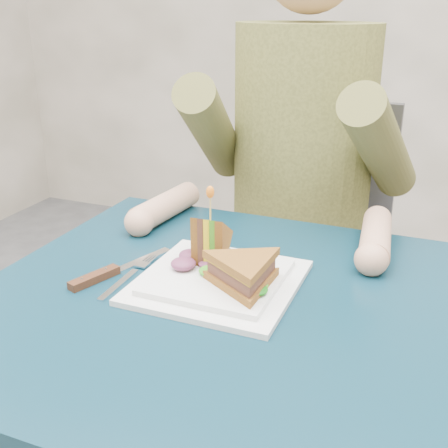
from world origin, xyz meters
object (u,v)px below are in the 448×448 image
at_px(sandwich_flat, 244,272).
at_px(sandwich_upright, 211,242).
at_px(fork, 127,277).
at_px(table, 208,336).
at_px(diner, 302,120).
at_px(plate, 218,280).
at_px(knife, 104,274).
at_px(chair, 305,247).

height_order(sandwich_flat, sandwich_upright, sandwich_upright).
bearing_deg(fork, table, 0.32).
bearing_deg(table, diner, 90.00).
bearing_deg(sandwich_upright, table, -69.66).
bearing_deg(plate, knife, -165.49).
bearing_deg(sandwich_upright, chair, 86.99).
bearing_deg(sandwich_flat, knife, -174.25).
distance_m(chair, diner, 0.39).
bearing_deg(fork, sandwich_upright, 34.85).
bearing_deg(plate, fork, -165.82).
xyz_separation_m(plate, sandwich_flat, (0.06, -0.02, 0.04)).
xyz_separation_m(chair, knife, (-0.19, -0.68, 0.20)).
bearing_deg(fork, chair, 77.26).
relative_size(chair, fork, 5.19).
height_order(chair, sandwich_flat, chair).
xyz_separation_m(table, diner, (-0.00, 0.55, 0.26)).
bearing_deg(sandwich_flat, sandwich_upright, 141.51).
xyz_separation_m(plate, knife, (-0.19, -0.05, -0.00)).
bearing_deg(table, sandwich_upright, 110.34).
xyz_separation_m(table, sandwich_upright, (-0.03, 0.08, 0.13)).
xyz_separation_m(chair, fork, (-0.15, -0.67, 0.19)).
relative_size(table, knife, 3.48).
bearing_deg(knife, chair, 74.31).
height_order(chair, sandwich_upright, chair).
xyz_separation_m(sandwich_upright, knife, (-0.16, -0.09, -0.05)).
distance_m(chair, sandwich_upright, 0.63).
bearing_deg(diner, plate, -89.74).
xyz_separation_m(table, knife, (-0.19, -0.01, 0.09)).
xyz_separation_m(diner, sandwich_upright, (-0.03, -0.47, -0.13)).
bearing_deg(sandwich_flat, plate, 155.56).
xyz_separation_m(chair, diner, (-0.00, -0.11, 0.37)).
bearing_deg(table, fork, -179.68).
relative_size(table, sandwich_flat, 3.69).
relative_size(sandwich_flat, fork, 1.13).
height_order(fork, knife, knife).
bearing_deg(chair, diner, -90.00).
bearing_deg(diner, chair, 90.00).
relative_size(table, fork, 4.19).
height_order(table, diner, diner).
bearing_deg(sandwich_upright, fork, -145.15).
distance_m(chair, sandwich_flat, 0.70).
height_order(diner, knife, diner).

